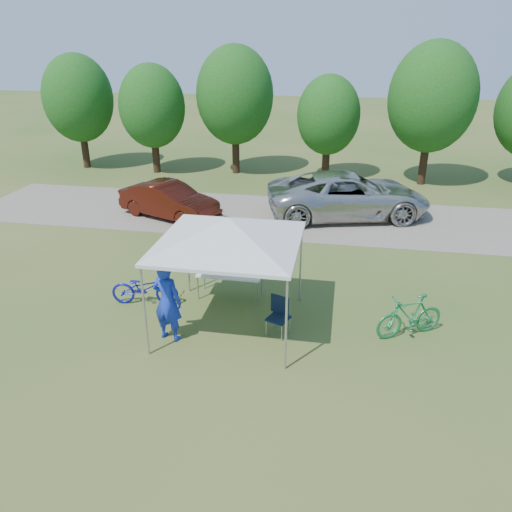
{
  "coord_description": "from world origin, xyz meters",
  "views": [
    {
      "loc": [
        2.43,
        -10.06,
        6.39
      ],
      "look_at": [
        0.25,
        2.0,
        0.96
      ],
      "focal_mm": 35.0,
      "sensor_mm": 36.0,
      "label": 1
    }
  ],
  "objects_px": {
    "bike_green": "(410,316)",
    "minivan": "(348,195)",
    "sedan": "(169,200)",
    "folding_table": "(230,274)",
    "folding_chair": "(279,312)",
    "cyclist": "(167,301)",
    "bike_blue": "(145,288)",
    "cooler": "(213,265)"
  },
  "relations": [
    {
      "from": "folding_table",
      "to": "sedan",
      "type": "height_order",
      "value": "sedan"
    },
    {
      "from": "cooler",
      "to": "bike_green",
      "type": "relative_size",
      "value": 0.3
    },
    {
      "from": "bike_green",
      "to": "cyclist",
      "type": "bearing_deg",
      "value": -106.18
    },
    {
      "from": "folding_chair",
      "to": "cyclist",
      "type": "height_order",
      "value": "cyclist"
    },
    {
      "from": "bike_blue",
      "to": "sedan",
      "type": "xyz_separation_m",
      "value": [
        -1.62,
        6.54,
        0.23
      ]
    },
    {
      "from": "folding_table",
      "to": "sedan",
      "type": "bearing_deg",
      "value": 122.61
    },
    {
      "from": "cyclist",
      "to": "bike_blue",
      "type": "bearing_deg",
      "value": -38.16
    },
    {
      "from": "sedan",
      "to": "cooler",
      "type": "bearing_deg",
      "value": -128.97
    },
    {
      "from": "folding_table",
      "to": "bike_blue",
      "type": "distance_m",
      "value": 2.22
    },
    {
      "from": "folding_chair",
      "to": "cyclist",
      "type": "bearing_deg",
      "value": -143.05
    },
    {
      "from": "folding_chair",
      "to": "sedan",
      "type": "height_order",
      "value": "sedan"
    },
    {
      "from": "folding_table",
      "to": "bike_green",
      "type": "bearing_deg",
      "value": -13.82
    },
    {
      "from": "cooler",
      "to": "cyclist",
      "type": "height_order",
      "value": "cyclist"
    },
    {
      "from": "cooler",
      "to": "folding_chair",
      "type": "bearing_deg",
      "value": -37.53
    },
    {
      "from": "cyclist",
      "to": "minivan",
      "type": "bearing_deg",
      "value": -99.63
    },
    {
      "from": "minivan",
      "to": "cyclist",
      "type": "bearing_deg",
      "value": 142.9
    },
    {
      "from": "bike_blue",
      "to": "sedan",
      "type": "relative_size",
      "value": 0.43
    },
    {
      "from": "folding_chair",
      "to": "minivan",
      "type": "bearing_deg",
      "value": 101.21
    },
    {
      "from": "folding_chair",
      "to": "minivan",
      "type": "distance_m",
      "value": 8.7
    },
    {
      "from": "folding_chair",
      "to": "bike_green",
      "type": "distance_m",
      "value": 3.0
    },
    {
      "from": "bike_blue",
      "to": "minivan",
      "type": "height_order",
      "value": "minivan"
    },
    {
      "from": "cyclist",
      "to": "bike_green",
      "type": "xyz_separation_m",
      "value": [
        5.39,
        1.1,
        -0.45
      ]
    },
    {
      "from": "folding_chair",
      "to": "cyclist",
      "type": "distance_m",
      "value": 2.56
    },
    {
      "from": "cyclist",
      "to": "bike_green",
      "type": "height_order",
      "value": "cyclist"
    },
    {
      "from": "cyclist",
      "to": "folding_chair",
      "type": "bearing_deg",
      "value": -150.82
    },
    {
      "from": "sedan",
      "to": "minivan",
      "type": "bearing_deg",
      "value": -57.29
    },
    {
      "from": "folding_table",
      "to": "minivan",
      "type": "relative_size",
      "value": 0.28
    },
    {
      "from": "cooler",
      "to": "minivan",
      "type": "distance_m",
      "value": 7.85
    },
    {
      "from": "bike_blue",
      "to": "minivan",
      "type": "distance_m",
      "value": 9.32
    },
    {
      "from": "bike_green",
      "to": "minivan",
      "type": "xyz_separation_m",
      "value": [
        -1.52,
        8.17,
        0.35
      ]
    },
    {
      "from": "folding_table",
      "to": "minivan",
      "type": "bearing_deg",
      "value": 67.25
    },
    {
      "from": "folding_table",
      "to": "bike_blue",
      "type": "height_order",
      "value": "bike_blue"
    },
    {
      "from": "minivan",
      "to": "folding_chair",
      "type": "bearing_deg",
      "value": 155.98
    },
    {
      "from": "folding_table",
      "to": "cyclist",
      "type": "height_order",
      "value": "cyclist"
    },
    {
      "from": "cyclist",
      "to": "sedan",
      "type": "xyz_separation_m",
      "value": [
        -2.78,
        7.98,
        -0.28
      ]
    },
    {
      "from": "folding_chair",
      "to": "sedan",
      "type": "xyz_separation_m",
      "value": [
        -5.2,
        7.28,
        0.15
      ]
    },
    {
      "from": "cyclist",
      "to": "minivan",
      "type": "distance_m",
      "value": 10.05
    },
    {
      "from": "folding_table",
      "to": "cyclist",
      "type": "xyz_separation_m",
      "value": [
        -0.92,
        -2.2,
        0.31
      ]
    },
    {
      "from": "folding_table",
      "to": "folding_chair",
      "type": "xyz_separation_m",
      "value": [
        1.51,
        -1.5,
        -0.12
      ]
    },
    {
      "from": "cyclist",
      "to": "bike_blue",
      "type": "xyz_separation_m",
      "value": [
        -1.16,
        1.44,
        -0.51
      ]
    },
    {
      "from": "bike_green",
      "to": "sedan",
      "type": "bearing_deg",
      "value": -157.8
    },
    {
      "from": "sedan",
      "to": "cyclist",
      "type": "bearing_deg",
      "value": -139.12
    }
  ]
}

